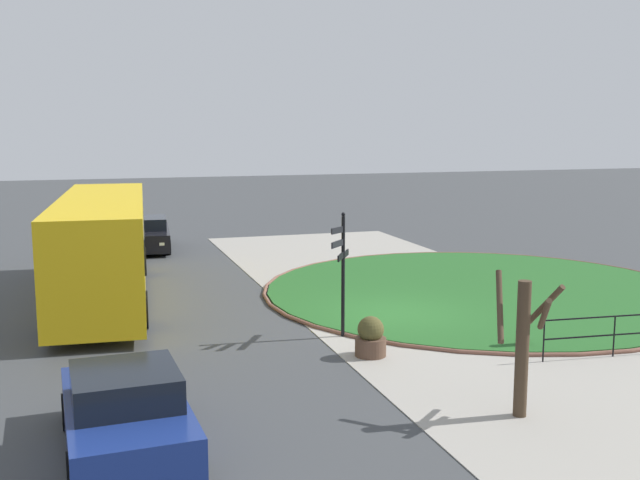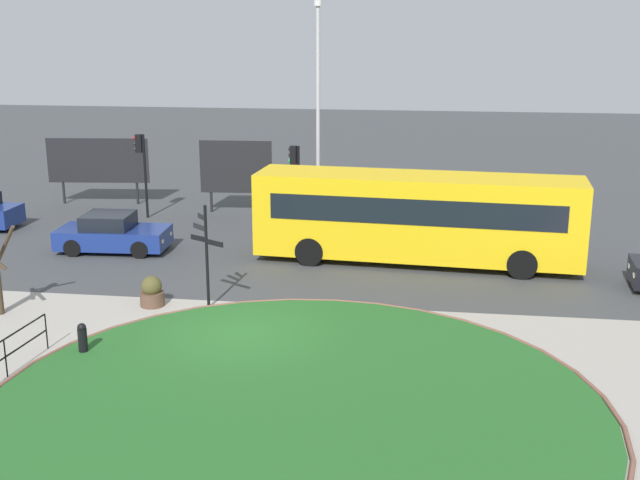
% 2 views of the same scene
% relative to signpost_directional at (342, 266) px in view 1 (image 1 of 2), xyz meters
% --- Properties ---
extents(ground, '(120.00, 120.00, 0.00)m').
position_rel_signpost_directional_xyz_m(ground, '(1.47, -2.06, -1.83)').
color(ground, '#3D3F42').
extents(sidewalk_paving, '(32.00, 8.63, 0.02)m').
position_rel_signpost_directional_xyz_m(sidewalk_paving, '(1.47, -3.75, -1.82)').
color(sidewalk_paving, '#9E998E').
rests_on(sidewalk_paving, ground).
extents(grass_island, '(13.69, 13.69, 0.10)m').
position_rel_signpost_directional_xyz_m(grass_island, '(3.65, -6.00, -1.78)').
color(grass_island, '#235B23').
rests_on(grass_island, ground).
extents(grass_kerb_ring, '(14.00, 14.00, 0.11)m').
position_rel_signpost_directional_xyz_m(grass_kerb_ring, '(3.65, -6.00, -1.77)').
color(grass_kerb_ring, brown).
rests_on(grass_kerb_ring, ground).
extents(signpost_directional, '(1.15, 0.83, 3.15)m').
position_rel_signpost_directional_xyz_m(signpost_directional, '(0.00, 0.00, 0.00)').
color(signpost_directional, black).
rests_on(signpost_directional, ground).
extents(bollard_foreground, '(0.24, 0.24, 0.86)m').
position_rel_signpost_directional_xyz_m(bollard_foreground, '(-2.19, -3.84, -1.39)').
color(bollard_foreground, black).
rests_on(bollard_foreground, ground).
extents(railing_grass_edge, '(0.34, 3.55, 0.98)m').
position_rel_signpost_directional_xyz_m(railing_grass_edge, '(-3.42, -5.38, -1.17)').
color(railing_grass_edge, black).
rests_on(railing_grass_edge, ground).
extents(bus_yellow, '(11.43, 3.23, 3.13)m').
position_rel_signpost_directional_xyz_m(bus_yellow, '(6.03, 5.54, -0.14)').
color(bus_yellow, yellow).
rests_on(bus_yellow, ground).
extents(car_far_lane, '(4.12, 2.07, 1.42)m').
position_rel_signpost_directional_xyz_m(car_far_lane, '(-5.18, 5.52, -1.18)').
color(car_far_lane, navy).
rests_on(car_far_lane, ground).
extents(car_trailing, '(4.51, 2.06, 1.40)m').
position_rel_signpost_directional_xyz_m(car_trailing, '(15.11, 3.47, -1.17)').
color(car_trailing, black).
rests_on(car_trailing, ground).
extents(planter_near_signpost, '(0.72, 0.72, 0.95)m').
position_rel_signpost_directional_xyz_m(planter_near_signpost, '(-1.68, -0.11, -1.40)').
color(planter_near_signpost, brown).
rests_on(planter_near_signpost, ground).
extents(street_tree_bare, '(1.16, 1.23, 2.64)m').
position_rel_signpost_directional_xyz_m(street_tree_bare, '(-5.82, -1.41, -0.40)').
color(street_tree_bare, '#423323').
rests_on(street_tree_bare, ground).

